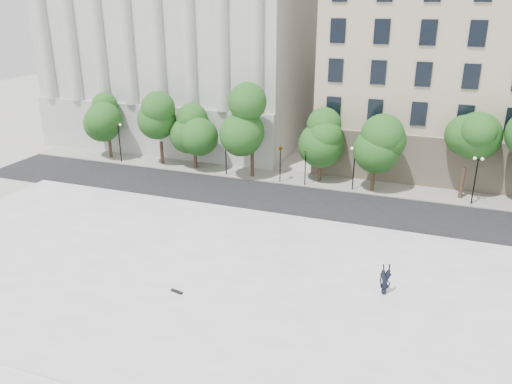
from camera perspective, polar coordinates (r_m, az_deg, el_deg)
ground at (r=30.98m, az=-9.50°, el=-12.39°), size 160.00×160.00×0.00m
plaza at (r=33.08m, az=-6.99°, el=-9.44°), size 44.00×22.00×0.45m
street at (r=45.65m, az=1.42°, el=-0.71°), size 60.00×8.00×0.02m
far_sidewalk at (r=51.00m, az=3.57°, el=1.70°), size 60.00×4.00×0.12m
building_west at (r=68.09m, az=-6.94°, el=17.50°), size 31.50×27.65×25.60m
building_east at (r=61.78m, az=26.77°, el=13.52°), size 36.00×26.15×23.00m
traffic_light_west at (r=48.39m, az=2.83°, el=5.24°), size 1.01×1.93×4.27m
traffic_light_east at (r=47.79m, az=5.73°, el=4.75°), size 0.39×1.54×4.12m
person_lying at (r=31.41m, az=14.44°, el=-10.75°), size 1.33×2.10×0.54m
skateboard at (r=31.07m, az=-9.05°, el=-11.17°), size 0.86×0.39×0.09m
street_trees at (r=48.77m, az=4.69°, el=6.92°), size 45.99×4.96×7.88m
lamp_posts at (r=48.88m, az=2.88°, el=4.52°), size 37.11×0.28×4.53m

